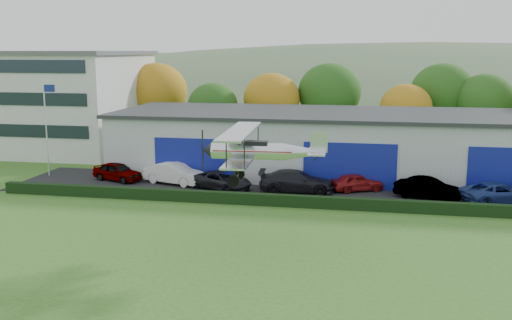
% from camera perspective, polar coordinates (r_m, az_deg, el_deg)
% --- Properties ---
extents(ground, '(300.00, 300.00, 0.00)m').
position_cam_1_polar(ground, '(25.43, -4.62, -13.76)').
color(ground, '#35641F').
rests_on(ground, ground).
extents(apron, '(48.00, 9.00, 0.05)m').
position_cam_1_polar(apron, '(44.66, 6.37, -3.00)').
color(apron, black).
rests_on(apron, ground).
extents(hedge, '(46.00, 0.60, 0.80)m').
position_cam_1_polar(hedge, '(39.93, 5.81, -4.07)').
color(hedge, black).
rests_on(hedge, ground).
extents(hangar, '(40.60, 12.60, 5.30)m').
position_cam_1_polar(hangar, '(50.89, 9.32, 1.62)').
color(hangar, '#B2B7BC').
rests_on(hangar, ground).
extents(office_block, '(20.60, 15.60, 10.40)m').
position_cam_1_polar(office_block, '(67.00, -20.02, 5.46)').
color(office_block, silver).
rests_on(office_block, ground).
extents(flagpole, '(1.05, 0.10, 8.00)m').
position_cam_1_polar(flagpole, '(51.78, -19.60, 3.68)').
color(flagpole, silver).
rests_on(flagpole, ground).
extents(tree_belt, '(75.70, 13.22, 10.12)m').
position_cam_1_polar(tree_belt, '(63.34, 5.98, 6.13)').
color(tree_belt, '#3D2614').
rests_on(tree_belt, ground).
extents(distant_hills, '(430.00, 196.00, 56.00)m').
position_cam_1_polar(distant_hills, '(164.34, 7.10, 2.29)').
color(distant_hills, '#4C6642').
rests_on(distant_hills, ground).
extents(car_0, '(4.67, 3.16, 1.48)m').
position_cam_1_polar(car_0, '(48.99, -13.27, -1.09)').
color(car_0, gray).
rests_on(car_0, apron).
extents(car_1, '(5.33, 3.17, 1.66)m').
position_cam_1_polar(car_1, '(46.96, -7.89, -1.29)').
color(car_1, silver).
rests_on(car_1, apron).
extents(car_2, '(5.35, 3.99, 1.35)m').
position_cam_1_polar(car_2, '(44.80, -3.36, -1.99)').
color(car_2, black).
rests_on(car_2, apron).
extents(car_3, '(5.73, 2.65, 1.62)m').
position_cam_1_polar(car_3, '(43.96, 3.96, -2.06)').
color(car_3, black).
rests_on(car_3, apron).
extents(car_4, '(4.23, 3.06, 1.34)m').
position_cam_1_polar(car_4, '(44.81, 9.75, -2.13)').
color(car_4, maroon).
rests_on(car_4, apron).
extents(car_5, '(4.89, 3.13, 1.52)m').
position_cam_1_polar(car_5, '(43.51, 16.32, -2.67)').
color(car_5, gray).
rests_on(car_5, apron).
extents(car_6, '(5.83, 4.38, 1.47)m').
position_cam_1_polar(car_6, '(43.93, 22.45, -2.96)').
color(car_6, navy).
rests_on(car_6, apron).
extents(biplane, '(6.64, 7.61, 2.85)m').
position_cam_1_polar(biplane, '(30.97, 0.20, 1.03)').
color(biplane, silver).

